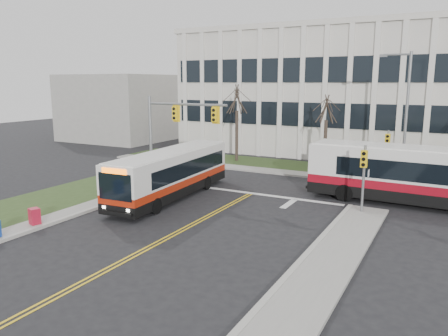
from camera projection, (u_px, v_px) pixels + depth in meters
ground at (182, 230)px, 21.34m from camera, size 120.00×120.00×0.00m
sidewalk_east at (294, 314)px, 13.52m from camera, size 2.00×26.00×0.14m
sidewalk_cross at (353, 179)px, 32.15m from camera, size 44.00×1.60×0.14m
building_lawn at (361, 173)px, 34.57m from camera, size 44.00×5.00×0.12m
office_building at (388, 93)px, 43.80m from camera, size 40.00×16.00×12.00m
building_annex at (124, 107)px, 55.10m from camera, size 12.00×12.00×8.00m
mast_arm_signal at (170, 125)px, 29.31m from camera, size 6.11×0.38×6.20m
signal_pole_near at (364, 169)px, 23.48m from camera, size 0.34×0.39×3.80m
signal_pole_far at (387, 149)px, 30.83m from camera, size 0.34×0.39×3.80m
streetlight at (404, 110)px, 30.62m from camera, size 2.15×0.25×9.20m
directory_sign at (328, 157)px, 35.08m from camera, size 1.50×0.12×2.00m
tree_left at (237, 101)px, 38.61m from camera, size 1.80×1.80×7.70m
tree_mid at (327, 110)px, 35.20m from camera, size 1.80×1.80×6.82m
bus_main at (171, 175)px, 27.21m from camera, size 3.02×11.02×2.91m
bus_cross at (420, 177)px, 25.36m from camera, size 12.67×3.13×3.36m
newspaper_box_red at (35, 217)px, 21.81m from camera, size 0.61×0.58×0.95m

